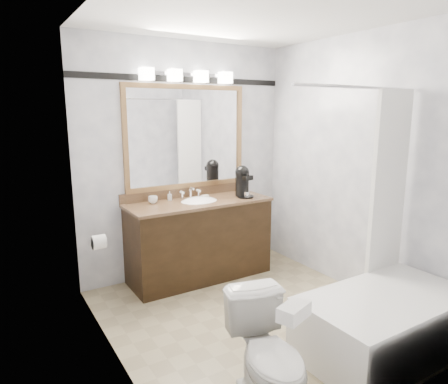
{
  "coord_description": "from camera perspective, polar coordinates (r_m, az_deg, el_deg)",
  "views": [
    {
      "loc": [
        -1.91,
        -2.6,
        1.78
      ],
      "look_at": [
        -0.1,
        0.35,
        1.07
      ],
      "focal_mm": 32.0,
      "sensor_mm": 36.0,
      "label": 1
    }
  ],
  "objects": [
    {
      "name": "coffee_maker",
      "position": [
        4.36,
        2.68,
        1.61
      ],
      "size": [
        0.18,
        0.23,
        0.35
      ],
      "rotation": [
        0.0,
        0.0,
        0.08
      ],
      "color": "black",
      "rests_on": "vanity"
    },
    {
      "name": "accent_stripe",
      "position": [
        4.35,
        -5.6,
        15.72
      ],
      "size": [
        2.4,
        0.01,
        0.06
      ],
      "primitive_type": "cube",
      "color": "black",
      "rests_on": "room"
    },
    {
      "name": "soap_bottle_a",
      "position": [
        4.25,
        -7.77,
        -0.55
      ],
      "size": [
        0.06,
        0.06,
        0.09
      ],
      "primitive_type": "imported",
      "rotation": [
        0.0,
        0.0,
        -0.36
      ],
      "color": "white",
      "rests_on": "vanity"
    },
    {
      "name": "vanity",
      "position": [
        4.31,
        -3.54,
        -6.56
      ],
      "size": [
        1.53,
        0.58,
        0.97
      ],
      "color": "black",
      "rests_on": "ground"
    },
    {
      "name": "cup_left",
      "position": [
        4.14,
        -10.13,
        -1.08
      ],
      "size": [
        0.12,
        0.12,
        0.07
      ],
      "primitive_type": "imported",
      "rotation": [
        0.0,
        0.0,
        -0.28
      ],
      "color": "white",
      "rests_on": "vanity"
    },
    {
      "name": "bathtub",
      "position": [
        3.35,
        22.05,
        -15.92
      ],
      "size": [
        1.3,
        0.75,
        1.96
      ],
      "color": "white",
      "rests_on": "ground"
    },
    {
      "name": "toilet",
      "position": [
        2.6,
        6.5,
        -22.23
      ],
      "size": [
        0.53,
        0.74,
        0.68
      ],
      "primitive_type": "imported",
      "rotation": [
        0.0,
        0.0,
        -0.23
      ],
      "color": "white",
      "rests_on": "ground"
    },
    {
      "name": "tissue_box",
      "position": [
        2.27,
        9.97,
        -16.46
      ],
      "size": [
        0.22,
        0.17,
        0.08
      ],
      "primitive_type": "cube",
      "rotation": [
        0.0,
        0.0,
        0.33
      ],
      "color": "white",
      "rests_on": "toilet"
    },
    {
      "name": "room",
      "position": [
        3.27,
        4.71,
        2.19
      ],
      "size": [
        2.42,
        2.62,
        2.52
      ],
      "color": "gray",
      "rests_on": "ground"
    },
    {
      "name": "tp_roll",
      "position": [
        3.53,
        -17.46,
        -6.83
      ],
      "size": [
        0.11,
        0.12,
        0.12
      ],
      "primitive_type": "cylinder",
      "rotation": [
        0.0,
        1.57,
        0.0
      ],
      "color": "white",
      "rests_on": "room"
    },
    {
      "name": "vanity_light_bar",
      "position": [
        4.3,
        -5.2,
        16.22
      ],
      "size": [
        1.02,
        0.14,
        0.12
      ],
      "color": "silver",
      "rests_on": "room"
    },
    {
      "name": "soap_bar",
      "position": [
        4.36,
        -2.74,
        -0.61
      ],
      "size": [
        0.08,
        0.05,
        0.02
      ],
      "primitive_type": "cube",
      "rotation": [
        0.0,
        0.0,
        -0.04
      ],
      "color": "beige",
      "rests_on": "vanity"
    },
    {
      "name": "mirror",
      "position": [
        4.34,
        -5.38,
        7.81
      ],
      "size": [
        1.4,
        0.04,
        1.1
      ],
      "color": "olive",
      "rests_on": "room"
    }
  ]
}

